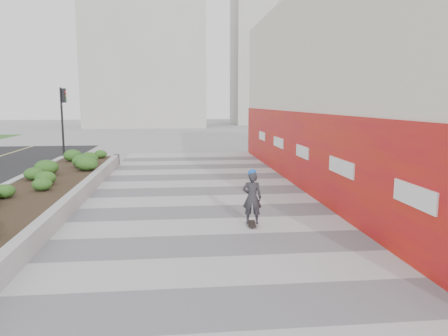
# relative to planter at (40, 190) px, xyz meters

# --- Properties ---
(ground) EXTENTS (160.00, 160.00, 0.00)m
(ground) POSITION_rel_planter_xyz_m (5.50, -7.00, -0.42)
(ground) COLOR gray
(ground) RESTS_ON ground
(walkway) EXTENTS (8.00, 36.00, 0.01)m
(walkway) POSITION_rel_planter_xyz_m (5.50, -4.00, -0.41)
(walkway) COLOR #A8A8AD
(walkway) RESTS_ON ground
(building) EXTENTS (6.04, 24.08, 8.00)m
(building) POSITION_rel_planter_xyz_m (12.48, 1.98, 3.56)
(building) COLOR silver
(building) RESTS_ON ground
(planter) EXTENTS (3.00, 18.00, 0.90)m
(planter) POSITION_rel_planter_xyz_m (0.00, 0.00, 0.00)
(planter) COLOR #9E9EA0
(planter) RESTS_ON ground
(traffic_signal_near) EXTENTS (0.33, 0.28, 4.20)m
(traffic_signal_near) POSITION_rel_planter_xyz_m (-1.73, 10.50, 2.34)
(traffic_signal_near) COLOR black
(traffic_signal_near) RESTS_ON ground
(distant_bldg_north_l) EXTENTS (16.00, 12.00, 20.00)m
(distant_bldg_north_l) POSITION_rel_planter_xyz_m (0.50, 48.00, 9.58)
(distant_bldg_north_l) COLOR #ADAAA3
(distant_bldg_north_l) RESTS_ON ground
(distant_bldg_north_r) EXTENTS (14.00, 10.00, 24.00)m
(distant_bldg_north_r) POSITION_rel_planter_xyz_m (20.50, 53.00, 11.58)
(distant_bldg_north_r) COLOR #ADAAA3
(distant_bldg_north_r) RESTS_ON ground
(manhole_cover) EXTENTS (0.44, 0.44, 0.01)m
(manhole_cover) POSITION_rel_planter_xyz_m (6.00, -4.00, -0.42)
(manhole_cover) COLOR #595654
(manhole_cover) RESTS_ON ground
(skateboarder) EXTENTS (0.58, 0.74, 1.59)m
(skateboarder) POSITION_rel_planter_xyz_m (6.69, -3.68, 0.39)
(skateboarder) COLOR beige
(skateboarder) RESTS_ON ground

